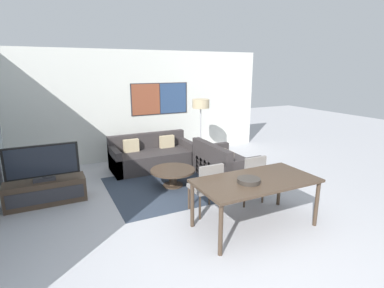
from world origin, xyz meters
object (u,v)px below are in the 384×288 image
(sofa_main, at_px, (151,157))
(dining_chair_centre, at_px, (250,176))
(fruit_bowl, at_px, (249,180))
(sofa_side, at_px, (223,166))
(dining_table, at_px, (256,184))
(dining_chair_left, at_px, (207,185))
(floor_lamp, at_px, (201,107))
(coffee_table, at_px, (173,173))
(tv_console, at_px, (46,192))
(television, at_px, (42,163))

(sofa_main, distance_m, dining_chair_centre, 2.82)
(dining_chair_centre, distance_m, fruit_bowl, 1.03)
(sofa_side, xyz_separation_m, dining_table, (-0.68, -1.97, 0.42))
(dining_chair_left, relative_size, floor_lamp, 0.55)
(dining_chair_centre, height_order, fruit_bowl, dining_chair_centre)
(dining_chair_centre, relative_size, fruit_bowl, 2.66)
(fruit_bowl, bearing_deg, dining_table, 17.43)
(coffee_table, xyz_separation_m, dining_table, (0.49, -2.02, 0.41))
(fruit_bowl, bearing_deg, tv_console, 138.54)
(fruit_bowl, bearing_deg, television, 138.53)
(dining_chair_left, distance_m, floor_lamp, 3.06)
(dining_table, distance_m, fruit_bowl, 0.21)
(tv_console, bearing_deg, fruit_bowl, -41.46)
(dining_table, bearing_deg, dining_chair_left, 123.59)
(television, distance_m, fruit_bowl, 3.53)
(dining_table, relative_size, dining_chair_left, 2.07)
(dining_chair_centre, bearing_deg, television, 154.29)
(sofa_main, distance_m, coffee_table, 1.34)
(sofa_main, xyz_separation_m, fruit_bowl, (0.31, -3.42, 0.52))
(sofa_side, xyz_separation_m, coffee_table, (-1.16, 0.05, 0.00))
(sofa_side, height_order, dining_table, sofa_side)
(sofa_main, bearing_deg, dining_chair_centre, -70.59)
(sofa_side, bearing_deg, dining_chair_left, 139.29)
(sofa_side, distance_m, dining_table, 2.13)
(television, xyz_separation_m, sofa_side, (3.50, -0.31, -0.49))
(tv_console, height_order, coffee_table, tv_console)
(television, relative_size, dining_table, 0.66)
(sofa_side, bearing_deg, tv_console, 84.96)
(television, bearing_deg, tv_console, -90.00)
(tv_console, xyz_separation_m, dining_table, (2.82, -2.28, 0.47))
(dining_table, bearing_deg, tv_console, 141.02)
(sofa_side, bearing_deg, fruit_bowl, 157.25)
(coffee_table, height_order, dining_chair_left, dining_chair_left)
(sofa_main, height_order, dining_chair_centre, dining_chair_centre)
(dining_chair_centre, xyz_separation_m, floor_lamp, (0.38, 2.59, 0.90))
(dining_chair_left, relative_size, fruit_bowl, 2.66)
(tv_console, bearing_deg, dining_table, -38.98)
(tv_console, bearing_deg, coffee_table, -6.35)
(coffee_table, height_order, dining_chair_centre, dining_chair_centre)
(dining_table, xyz_separation_m, dining_chair_left, (-0.45, 0.67, -0.18))
(coffee_table, relative_size, floor_lamp, 0.57)
(tv_console, xyz_separation_m, dining_chair_left, (2.37, -1.61, 0.28))
(sofa_side, bearing_deg, sofa_main, 40.02)
(coffee_table, distance_m, floor_lamp, 2.16)
(television, bearing_deg, sofa_side, -5.05)
(dining_table, xyz_separation_m, floor_lamp, (0.83, 3.30, 0.71))
(television, distance_m, dining_table, 3.63)
(television, relative_size, floor_lamp, 0.75)
(television, bearing_deg, floor_lamp, 15.63)
(floor_lamp, bearing_deg, dining_chair_left, -115.80)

